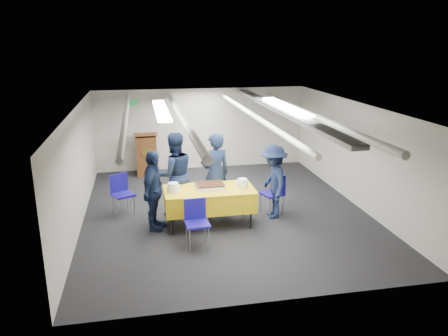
% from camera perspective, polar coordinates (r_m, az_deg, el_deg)
% --- Properties ---
extents(ground, '(7.00, 7.00, 0.00)m').
position_cam_1_polar(ground, '(9.62, 0.13, -5.66)').
color(ground, black).
rests_on(ground, ground).
extents(room_shell, '(6.00, 7.00, 2.30)m').
position_cam_1_polar(room_shell, '(9.50, 0.22, 5.48)').
color(room_shell, beige).
rests_on(room_shell, ground).
extents(serving_table, '(1.79, 0.91, 0.77)m').
position_cam_1_polar(serving_table, '(8.74, -1.93, -4.04)').
color(serving_table, black).
rests_on(serving_table, ground).
extents(sheet_cake, '(0.57, 0.44, 0.10)m').
position_cam_1_polar(sheet_cake, '(8.71, -1.82, -2.32)').
color(sheet_cake, white).
rests_on(sheet_cake, serving_table).
extents(plate_stack_left, '(0.24, 0.24, 0.18)m').
position_cam_1_polar(plate_stack_left, '(8.52, -6.65, -2.59)').
color(plate_stack_left, white).
rests_on(plate_stack_left, serving_table).
extents(plate_stack_right, '(0.23, 0.23, 0.18)m').
position_cam_1_polar(plate_stack_right, '(8.72, 2.41, -2.04)').
color(plate_stack_right, white).
rests_on(plate_stack_right, serving_table).
extents(podium, '(0.62, 0.53, 1.25)m').
position_cam_1_polar(podium, '(12.16, -10.09, 1.89)').
color(podium, brown).
rests_on(podium, ground).
extents(chair_near, '(0.45, 0.45, 0.87)m').
position_cam_1_polar(chair_near, '(7.93, -3.65, -6.51)').
color(chair_near, gray).
rests_on(chair_near, ground).
extents(chair_right, '(0.54, 0.54, 0.87)m').
position_cam_1_polar(chair_right, '(9.42, 6.69, -2.79)').
color(chair_right, gray).
rests_on(chair_right, ground).
extents(chair_left, '(0.56, 0.56, 0.87)m').
position_cam_1_polar(chair_left, '(9.58, -13.31, -2.81)').
color(chair_left, gray).
rests_on(chair_left, ground).
extents(sailor_a, '(0.74, 0.58, 1.79)m').
position_cam_1_polar(sailor_a, '(9.18, -1.18, -0.82)').
color(sailor_a, black).
rests_on(sailor_a, ground).
extents(sailor_b, '(1.00, 0.85, 1.80)m').
position_cam_1_polar(sailor_b, '(9.20, -6.51, -0.85)').
color(sailor_b, black).
rests_on(sailor_b, ground).
extents(sailor_c, '(0.67, 1.01, 1.60)m').
position_cam_1_polar(sailor_c, '(8.57, -9.21, -2.99)').
color(sailor_c, black).
rests_on(sailor_c, ground).
extents(sailor_d, '(0.62, 1.03, 1.56)m').
position_cam_1_polar(sailor_d, '(9.13, 6.44, -1.77)').
color(sailor_d, black).
rests_on(sailor_d, ground).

